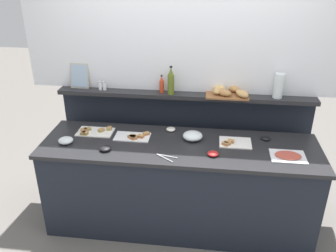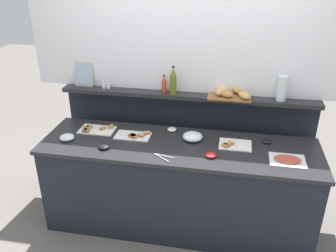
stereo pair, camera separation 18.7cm
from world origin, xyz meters
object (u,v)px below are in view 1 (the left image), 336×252
object	(u,v)px
cold_cuts_platter	(288,156)
serving_tongs	(165,157)
condiment_bowl_cream	(266,138)
glass_bowl_medium	(66,141)
sandwich_platter_front	(94,131)
sandwich_platter_side	(134,137)
condiment_bowl_dark	(171,129)
bread_basket	(228,92)
condiment_bowl_teal	(105,148)
framed_picture	(79,76)
water_carafe	(279,86)
hot_sauce_bottle	(162,85)
glass_bowl_large	(193,136)
pepper_shaker	(104,86)
sandwich_platter_rear	(234,143)
condiment_bowl_red	(213,154)
salt_shaker	(100,86)
olive_oil_bottle	(171,82)

from	to	relation	value
cold_cuts_platter	serving_tongs	bearing A→B (deg)	-172.49
condiment_bowl_cream	glass_bowl_medium	bearing A→B (deg)	-170.93
sandwich_platter_front	cold_cuts_platter	size ratio (longest dim) A/B	1.16
glass_bowl_medium	condiment_bowl_cream	bearing A→B (deg)	9.07
sandwich_platter_side	condiment_bowl_dark	world-z (taller)	sandwich_platter_side
bread_basket	condiment_bowl_teal	bearing A→B (deg)	-148.30
bread_basket	framed_picture	size ratio (longest dim) A/B	1.69
water_carafe	hot_sauce_bottle	bearing A→B (deg)	179.85
condiment_bowl_cream	bread_basket	world-z (taller)	bread_basket
sandwich_platter_side	sandwich_platter_front	world-z (taller)	same
glass_bowl_large	condiment_bowl_cream	xyz separation A→B (m)	(0.66, 0.07, -0.02)
water_carafe	glass_bowl_medium	bearing A→B (deg)	-163.56
pepper_shaker	framed_picture	xyz separation A→B (m)	(-0.26, 0.04, 0.08)
condiment_bowl_dark	condiment_bowl_cream	xyz separation A→B (m)	(0.88, -0.07, -0.00)
sandwich_platter_rear	condiment_bowl_red	size ratio (longest dim) A/B	2.96
salt_shaker	pepper_shaker	size ratio (longest dim) A/B	1.00
sandwich_platter_rear	sandwich_platter_front	bearing A→B (deg)	177.45
framed_picture	bread_basket	bearing A→B (deg)	-1.44
glass_bowl_large	condiment_bowl_cream	world-z (taller)	glass_bowl_large
condiment_bowl_teal	olive_oil_bottle	bearing A→B (deg)	50.77
pepper_shaker	serving_tongs	bearing A→B (deg)	-45.05
olive_oil_bottle	condiment_bowl_cream	bearing A→B (deg)	-15.06
condiment_bowl_dark	condiment_bowl_red	world-z (taller)	condiment_bowl_red
pepper_shaker	framed_picture	distance (m)	0.27
salt_shaker	framed_picture	size ratio (longest dim) A/B	0.35
condiment_bowl_teal	bread_basket	xyz separation A→B (m)	(1.04, 0.64, 0.33)
condiment_bowl_cream	water_carafe	distance (m)	0.50
cold_cuts_platter	salt_shaker	xyz separation A→B (m)	(-1.75, 0.56, 0.34)
sandwich_platter_rear	salt_shaker	xyz separation A→B (m)	(-1.31, 0.38, 0.34)
sandwich_platter_front	bread_basket	world-z (taller)	bread_basket
sandwich_platter_rear	water_carafe	bearing A→B (deg)	44.24
condiment_bowl_red	framed_picture	size ratio (longest dim) A/B	0.39
sandwich_platter_side	cold_cuts_platter	distance (m)	1.36
serving_tongs	salt_shaker	world-z (taller)	salt_shaker
sandwich_platter_side	water_carafe	world-z (taller)	water_carafe
sandwich_platter_rear	bread_basket	distance (m)	0.52
condiment_bowl_red	condiment_bowl_cream	size ratio (longest dim) A/B	1.12
glass_bowl_medium	salt_shaker	size ratio (longest dim) A/B	1.52
sandwich_platter_front	cold_cuts_platter	bearing A→B (deg)	-7.76
sandwich_platter_front	framed_picture	bearing A→B (deg)	121.88
condiment_bowl_teal	olive_oil_bottle	size ratio (longest dim) A/B	0.37
cold_cuts_platter	glass_bowl_medium	world-z (taller)	glass_bowl_medium
hot_sauce_bottle	salt_shaker	distance (m)	0.61
water_carafe	condiment_bowl_red	bearing A→B (deg)	-133.19
sandwich_platter_rear	bread_basket	size ratio (longest dim) A/B	0.68
condiment_bowl_teal	bread_basket	bearing A→B (deg)	31.70
glass_bowl_large	framed_picture	bearing A→B (deg)	161.64
condiment_bowl_dark	condiment_bowl_red	bearing A→B (deg)	-45.78
sandwich_platter_rear	salt_shaker	bearing A→B (deg)	163.72
glass_bowl_large	bread_basket	xyz separation A→B (m)	(0.30, 0.35, 0.31)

